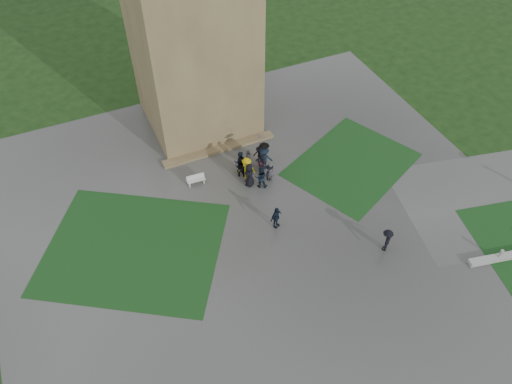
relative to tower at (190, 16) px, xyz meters
name	(u,v)px	position (x,y,z in m)	size (l,w,h in m)	color
ground	(279,250)	(0.00, -15.00, -9.00)	(120.00, 120.00, 0.00)	black
plaza	(266,228)	(0.00, -13.00, -8.99)	(34.00, 34.00, 0.02)	#3B3B38
lawn_inset_left	(133,248)	(-8.50, -11.00, -8.97)	(11.00, 9.00, 0.01)	#123514
lawn_inset_right	(352,164)	(8.50, -10.00, -8.97)	(9.00, 7.00, 0.01)	#123514
tower	(190,16)	(0.00, 0.00, 0.00)	(8.00, 8.00, 18.00)	brown
tower_plinth	(219,149)	(0.00, -4.40, -8.87)	(9.00, 0.80, 0.22)	brown
bench	(196,179)	(-2.84, -7.11, -8.59)	(1.34, 0.50, 0.76)	beige
visitor_cluster	(255,163)	(1.48, -7.95, -7.90)	(3.06, 3.29, 2.66)	black
pedestrian_mid	(276,217)	(0.65, -13.10, -8.11)	(1.02, 0.58, 1.74)	black
pedestrian_near	(386,240)	(6.16, -17.67, -8.09)	(1.14, 0.59, 1.77)	black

